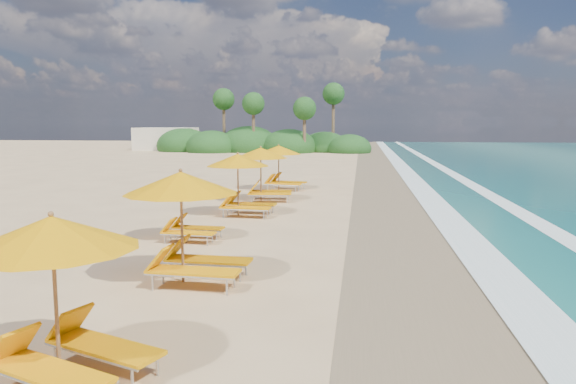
{
  "coord_description": "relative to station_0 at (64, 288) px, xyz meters",
  "views": [
    {
      "loc": [
        2.37,
        -17.44,
        3.48
      ],
      "look_at": [
        0.0,
        0.0,
        1.2
      ],
      "focal_mm": 33.69,
      "sensor_mm": 36.0,
      "label": 1
    }
  ],
  "objects": [
    {
      "name": "ground",
      "position": [
        1.5,
        10.98,
        -1.3
      ],
      "size": [
        160.0,
        160.0,
        0.0
      ],
      "primitive_type": "plane",
      "color": "tan",
      "rests_on": "ground"
    },
    {
      "name": "wet_sand",
      "position": [
        5.5,
        10.98,
        -1.29
      ],
      "size": [
        4.0,
        160.0,
        0.01
      ],
      "primitive_type": "cube",
      "color": "#836E4E",
      "rests_on": "ground"
    },
    {
      "name": "surf_foam",
      "position": [
        8.2,
        10.98,
        -1.27
      ],
      "size": [
        4.0,
        160.0,
        0.01
      ],
      "color": "white",
      "rests_on": "ground"
    },
    {
      "name": "station_0",
      "position": [
        0.0,
        0.0,
        0.0
      ],
      "size": [
        2.99,
        2.94,
        2.32
      ],
      "rotation": [
        0.0,
        0.0,
        -0.37
      ],
      "color": "olive",
      "rests_on": "ground"
    },
    {
      "name": "station_1",
      "position": [
        0.23,
        4.63,
        0.1
      ],
      "size": [
        2.78,
        2.59,
        2.5
      ],
      "rotation": [
        0.0,
        0.0,
        -0.05
      ],
      "color": "olive",
      "rests_on": "ground"
    },
    {
      "name": "station_2",
      "position": [
        -1.19,
        8.69,
        -0.17
      ],
      "size": [
        2.25,
        2.1,
        2.01
      ],
      "rotation": [
        0.0,
        0.0,
        -0.06
      ],
      "color": "olive",
      "rests_on": "ground"
    },
    {
      "name": "station_3",
      "position": [
        -0.5,
        13.14,
        0.03
      ],
      "size": [
        2.68,
        2.5,
        2.38
      ],
      "rotation": [
        0.0,
        0.0,
        -0.07
      ],
      "color": "olive",
      "rests_on": "ground"
    },
    {
      "name": "station_4",
      "position": [
        -0.34,
        16.99,
        0.07
      ],
      "size": [
        2.81,
        2.65,
        2.44
      ],
      "rotation": [
        0.0,
        0.0,
        0.11
      ],
      "color": "olive",
      "rests_on": "ground"
    },
    {
      "name": "station_5",
      "position": [
        -0.18,
        21.03,
        0.02
      ],
      "size": [
        2.87,
        2.75,
        2.36
      ],
      "rotation": [
        0.0,
        0.0,
        -0.21
      ],
      "color": "olive",
      "rests_on": "ground"
    },
    {
      "name": "treeline",
      "position": [
        -8.43,
        56.49,
        -0.3
      ],
      "size": [
        25.8,
        8.8,
        9.74
      ],
      "color": "#163D14",
      "rests_on": "ground"
    },
    {
      "name": "beach_building",
      "position": [
        -20.5,
        58.98,
        0.1
      ],
      "size": [
        7.0,
        5.0,
        2.8
      ],
      "primitive_type": "cube",
      "color": "beige",
      "rests_on": "ground"
    }
  ]
}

